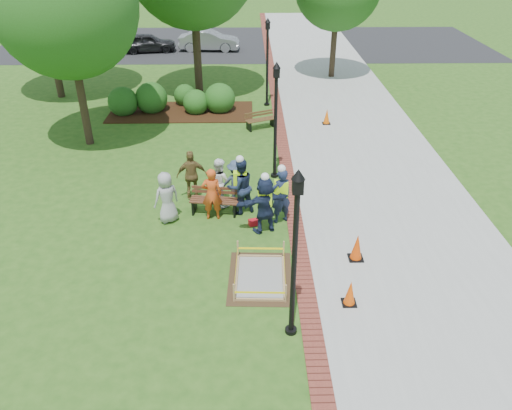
{
  "coord_description": "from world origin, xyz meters",
  "views": [
    {
      "loc": [
        0.29,
        -11.58,
        8.51
      ],
      "look_at": [
        0.5,
        1.2,
        1.0
      ],
      "focal_mm": 35.0,
      "sensor_mm": 36.0,
      "label": 1
    }
  ],
  "objects_px": {
    "lamp_near": "(295,245)",
    "wet_concrete_pad": "(260,271)",
    "cone_front": "(350,293)",
    "hivis_worker_c": "(240,185)",
    "hivis_worker_a": "(265,203)",
    "bench_near": "(215,206)",
    "hivis_worker_b": "(281,194)"
  },
  "relations": [
    {
      "from": "cone_front",
      "to": "hivis_worker_c",
      "type": "xyz_separation_m",
      "value": [
        -2.77,
        4.53,
        0.65
      ]
    },
    {
      "from": "lamp_near",
      "to": "hivis_worker_a",
      "type": "xyz_separation_m",
      "value": [
        -0.49,
        4.34,
        -1.5
      ]
    },
    {
      "from": "cone_front",
      "to": "hivis_worker_b",
      "type": "height_order",
      "value": "hivis_worker_b"
    },
    {
      "from": "lamp_near",
      "to": "hivis_worker_c",
      "type": "bearing_deg",
      "value": 102.69
    },
    {
      "from": "lamp_near",
      "to": "wet_concrete_pad",
      "type": "bearing_deg",
      "value": 108.49
    },
    {
      "from": "lamp_near",
      "to": "hivis_worker_c",
      "type": "height_order",
      "value": "lamp_near"
    },
    {
      "from": "cone_front",
      "to": "hivis_worker_b",
      "type": "bearing_deg",
      "value": 110.93
    },
    {
      "from": "bench_near",
      "to": "hivis_worker_a",
      "type": "bearing_deg",
      "value": -34.18
    },
    {
      "from": "cone_front",
      "to": "hivis_worker_c",
      "type": "bearing_deg",
      "value": 121.42
    },
    {
      "from": "wet_concrete_pad",
      "to": "bench_near",
      "type": "distance_m",
      "value": 3.69
    },
    {
      "from": "cone_front",
      "to": "bench_near",
      "type": "bearing_deg",
      "value": 128.87
    },
    {
      "from": "hivis_worker_a",
      "to": "hivis_worker_c",
      "type": "xyz_separation_m",
      "value": [
        -0.75,
        1.13,
        0.02
      ]
    },
    {
      "from": "bench_near",
      "to": "lamp_near",
      "type": "relative_size",
      "value": 0.38
    },
    {
      "from": "lamp_near",
      "to": "hivis_worker_a",
      "type": "bearing_deg",
      "value": 96.38
    },
    {
      "from": "cone_front",
      "to": "hivis_worker_c",
      "type": "distance_m",
      "value": 5.35
    },
    {
      "from": "hivis_worker_a",
      "to": "hivis_worker_c",
      "type": "bearing_deg",
      "value": 123.45
    },
    {
      "from": "cone_front",
      "to": "hivis_worker_a",
      "type": "bearing_deg",
      "value": 120.72
    },
    {
      "from": "hivis_worker_b",
      "to": "hivis_worker_a",
      "type": "bearing_deg",
      "value": -134.64
    },
    {
      "from": "wet_concrete_pad",
      "to": "cone_front",
      "type": "bearing_deg",
      "value": -25.83
    },
    {
      "from": "hivis_worker_a",
      "to": "bench_near",
      "type": "bearing_deg",
      "value": 145.82
    },
    {
      "from": "cone_front",
      "to": "lamp_near",
      "type": "xyz_separation_m",
      "value": [
        -1.53,
        -0.94,
        2.13
      ]
    },
    {
      "from": "hivis_worker_a",
      "to": "hivis_worker_c",
      "type": "height_order",
      "value": "hivis_worker_c"
    },
    {
      "from": "wet_concrete_pad",
      "to": "hivis_worker_c",
      "type": "relative_size",
      "value": 1.16
    },
    {
      "from": "hivis_worker_a",
      "to": "hivis_worker_b",
      "type": "bearing_deg",
      "value": 45.36
    },
    {
      "from": "cone_front",
      "to": "hivis_worker_a",
      "type": "distance_m",
      "value": 4.01
    },
    {
      "from": "hivis_worker_a",
      "to": "hivis_worker_b",
      "type": "height_order",
      "value": "same"
    },
    {
      "from": "bench_near",
      "to": "hivis_worker_a",
      "type": "distance_m",
      "value": 2.05
    },
    {
      "from": "bench_near",
      "to": "cone_front",
      "type": "height_order",
      "value": "bench_near"
    },
    {
      "from": "cone_front",
      "to": "hivis_worker_b",
      "type": "distance_m",
      "value": 4.25
    },
    {
      "from": "lamp_near",
      "to": "bench_near",
      "type": "bearing_deg",
      "value": 110.95
    },
    {
      "from": "wet_concrete_pad",
      "to": "cone_front",
      "type": "relative_size",
      "value": 3.29
    },
    {
      "from": "bench_near",
      "to": "hivis_worker_c",
      "type": "relative_size",
      "value": 0.8
    }
  ]
}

